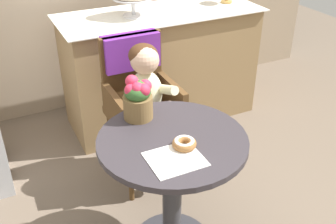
{
  "coord_description": "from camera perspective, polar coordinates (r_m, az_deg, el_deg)",
  "views": [
    {
      "loc": [
        -0.7,
        -1.39,
        1.79
      ],
      "look_at": [
        0.05,
        0.15,
        0.77
      ],
      "focal_mm": 42.8,
      "sensor_mm": 36.0,
      "label": 1
    }
  ],
  "objects": [
    {
      "name": "donut_front",
      "position": [
        1.82,
        2.34,
        -4.45
      ],
      "size": [
        0.11,
        0.11,
        0.04
      ],
      "color": "#936033",
      "rests_on": "cafe_table"
    },
    {
      "name": "flower_vase",
      "position": [
        1.99,
        -4.32,
        2.11
      ],
      "size": [
        0.15,
        0.15,
        0.23
      ],
      "color": "brown",
      "rests_on": "cafe_table"
    },
    {
      "name": "wicker_chair",
      "position": [
        2.53,
        -4.33,
        3.64
      ],
      "size": [
        0.42,
        0.45,
        0.95
      ],
      "rotation": [
        0.0,
        0.0,
        0.07
      ],
      "color": "brown",
      "rests_on": "ground"
    },
    {
      "name": "display_counter",
      "position": [
        3.25,
        -0.98,
        6.48
      ],
      "size": [
        1.56,
        0.62,
        0.9
      ],
      "color": "#93754C",
      "rests_on": "ground"
    },
    {
      "name": "cafe_table",
      "position": [
        2.02,
        0.6,
        -8.7
      ],
      "size": [
        0.72,
        0.72,
        0.72
      ],
      "color": "#332D33",
      "rests_on": "ground"
    },
    {
      "name": "seated_child",
      "position": [
        2.39,
        -2.94,
        2.93
      ],
      "size": [
        0.27,
        0.32,
        0.73
      ],
      "color": "beige",
      "rests_on": "ground"
    },
    {
      "name": "paper_napkin",
      "position": [
        1.75,
        1.04,
        -6.73
      ],
      "size": [
        0.24,
        0.21,
        0.0
      ],
      "primitive_type": "cube",
      "rotation": [
        0.0,
        0.0,
        -0.01
      ],
      "color": "white",
      "rests_on": "cafe_table"
    }
  ]
}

